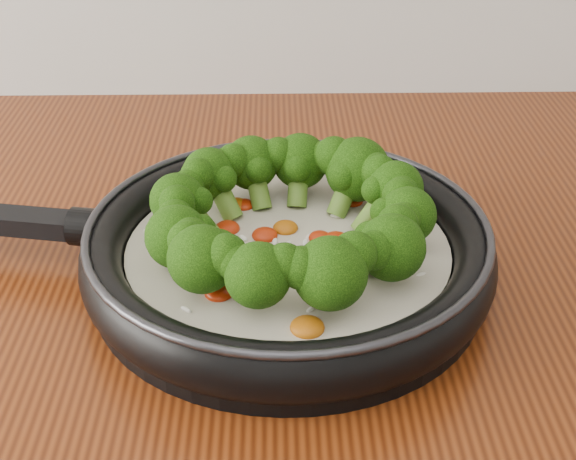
{
  "coord_description": "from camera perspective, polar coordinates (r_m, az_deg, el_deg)",
  "views": [
    {
      "loc": [
        0.01,
        0.52,
        1.28
      ],
      "look_at": [
        0.02,
        1.07,
        0.95
      ],
      "focal_mm": 49.62,
      "sensor_mm": 36.0,
      "label": 1
    }
  ],
  "objects": [
    {
      "name": "skillet",
      "position": [
        0.65,
        -0.16,
        -0.91
      ],
      "size": [
        0.55,
        0.39,
        0.1
      ],
      "color": "black",
      "rests_on": "counter"
    }
  ]
}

